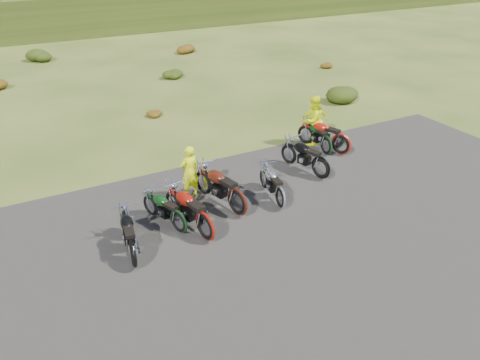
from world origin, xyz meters
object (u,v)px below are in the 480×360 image
motorcycle_3 (280,208)px  person_middle (190,173)px  motorcycle_0 (135,266)px  motorcycle_7 (325,155)px

motorcycle_3 → person_middle: 2.86m
motorcycle_0 → person_middle: person_middle is taller
motorcycle_7 → motorcycle_0: bearing=113.2°
motorcycle_0 → motorcycle_7: (7.94, 2.97, 0.00)m
person_middle → motorcycle_0: bearing=34.1°
motorcycle_0 → motorcycle_3: motorcycle_0 is taller
motorcycle_3 → motorcycle_7: size_ratio=0.96×
motorcycle_3 → person_middle: bearing=56.8°
motorcycle_7 → person_middle: person_middle is taller
motorcycle_0 → person_middle: size_ratio=1.23×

